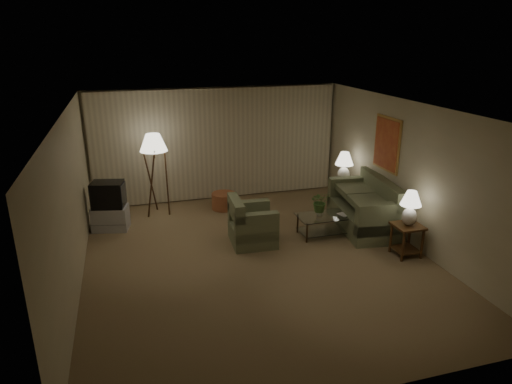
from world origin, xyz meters
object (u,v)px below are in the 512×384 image
tv_cabinet (111,218)px  table_lamp_near (411,205)px  sofa (363,209)px  crt_tv (108,195)px  ottoman (224,201)px  armchair (253,225)px  coffee_table (326,222)px  floor_lamp (156,173)px  table_lamp_far (344,165)px  side_table_near (407,235)px  side_table_far (342,191)px  vase (320,213)px

tv_cabinet → table_lamp_near: bearing=-15.0°
sofa → crt_tv: crt_tv is taller
crt_tv → ottoman: (2.51, 0.53, -0.58)m
armchair → coffee_table: (1.53, -0.04, -0.09)m
table_lamp_near → floor_lamp: (-4.19, 3.34, -0.02)m
ottoman → coffee_table: bearing=-50.4°
table_lamp_far → crt_tv: size_ratio=1.03×
side_table_near → floor_lamp: bearing=141.4°
side_table_far → floor_lamp: bearing=169.9°
table_lamp_near → floor_lamp: 5.36m
floor_lamp → table_lamp_far: bearing=-10.1°
armchair → side_table_near: bearing=-114.0°
side_table_near → floor_lamp: (-4.19, 3.34, 0.56)m
armchair → coffee_table: bearing=-88.7°
armchair → vase: 1.38m
armchair → side_table_far: (2.55, 1.31, 0.03)m
sofa → vase: sofa is taller
armchair → tv_cabinet: (-2.65, 1.44, -0.12)m
armchair → table_lamp_far: (2.55, 1.31, 0.66)m
tv_cabinet → floor_lamp: 1.38m
coffee_table → tv_cabinet: tv_cabinet is taller
side_table_near → ottoman: 4.23m
table_lamp_far → ottoman: size_ratio=1.29×
coffee_table → table_lamp_near: bearing=-50.7°
table_lamp_near → side_table_near: bearing=-45.0°
coffee_table → floor_lamp: floor_lamp is taller
table_lamp_far → sofa: bearing=-96.8°
armchair → table_lamp_near: size_ratio=1.48×
sofa → table_lamp_near: bearing=13.7°
side_table_near → vase: bearing=133.2°
crt_tv → floor_lamp: floor_lamp is taller
crt_tv → vase: size_ratio=4.78×
coffee_table → crt_tv: 4.46m
floor_lamp → vase: (3.02, -2.09, -0.47)m
vase → floor_lamp: bearing=145.2°
crt_tv → floor_lamp: size_ratio=0.38×
side_table_far → crt_tv: size_ratio=0.85×
side_table_near → crt_tv: crt_tv is taller
table_lamp_far → crt_tv: (-5.20, 0.13, -0.26)m
side_table_near → tv_cabinet: side_table_near is taller
armchair → side_table_far: 2.86m
table_lamp_near → table_lamp_far: table_lamp_far is taller
coffee_table → floor_lamp: 3.86m
coffee_table → tv_cabinet: bearing=160.4°
armchair → crt_tv: 3.04m
side_table_far → floor_lamp: (-4.19, 0.74, 0.56)m
sofa → crt_tv: size_ratio=3.03×
side_table_far → crt_tv: crt_tv is taller
floor_lamp → sofa: bearing=-26.3°
side_table_far → ottoman: size_ratio=1.07×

